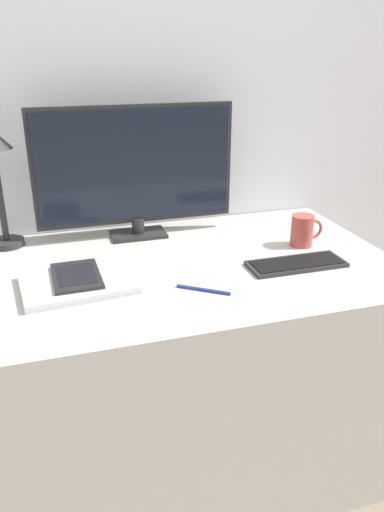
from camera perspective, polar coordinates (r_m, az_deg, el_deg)
ground_plane at (r=1.77m, az=0.78°, el=-24.70°), size 10.00×10.00×0.00m
wall_back at (r=1.75m, az=-5.06°, el=19.27°), size 3.60×0.05×2.40m
desk at (r=1.65m, az=-0.88°, el=-12.31°), size 1.25×0.77×0.71m
monitor at (r=1.64m, az=-6.49°, el=9.79°), size 0.65×0.11×0.43m
keyboard at (r=1.49m, az=11.84°, el=-0.87°), size 0.29×0.11×0.01m
laptop at (r=1.37m, az=-12.92°, el=-3.04°), size 0.31×0.24×0.02m
ereader at (r=1.37m, az=-13.08°, el=-2.20°), size 0.13×0.19×0.01m
coffee_mug at (r=1.63m, az=12.55°, el=2.87°), size 0.11×0.07×0.10m
pen at (r=1.31m, az=1.13°, el=-3.89°), size 0.12×0.09×0.01m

